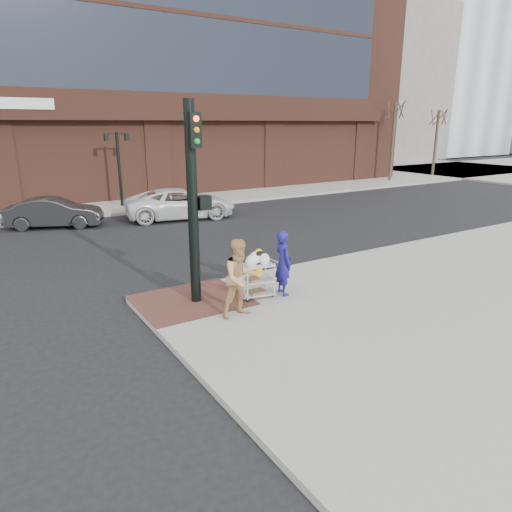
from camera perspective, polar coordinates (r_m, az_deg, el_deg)
ground at (r=11.64m, az=-3.51°, el=-7.04°), size 220.00×220.00×0.00m
sidewalk_far at (r=45.22m, az=-9.15°, el=10.35°), size 65.00×36.00×0.15m
brick_curb_ramp at (r=12.09m, az=-8.09°, el=-5.46°), size 2.80×2.40×0.01m
filler_block at (r=65.56m, az=12.22°, el=19.81°), size 14.00×20.00×18.00m
bare_tree_a at (r=38.98m, az=17.10°, el=18.07°), size 1.80×1.80×7.20m
bare_tree_b at (r=43.92m, az=21.94°, el=16.74°), size 1.80×1.80×6.70m
lamp_post at (r=26.46m, az=-16.79°, el=11.32°), size 1.32×0.22×4.00m
traffic_signal_pole at (r=11.32m, az=-7.79°, el=7.13°), size 0.61×0.51×5.00m
woman_blue at (r=12.15m, az=3.42°, el=-0.87°), size 0.50×0.69×1.75m
pedestrian_tan at (r=10.73m, az=-1.98°, el=-2.79°), size 0.95×0.75×1.90m
sedan_dark at (r=22.76m, az=-23.91°, el=4.98°), size 4.39×2.90×1.37m
minivan_white at (r=23.14m, az=-9.43°, el=6.49°), size 5.79×3.55×1.50m
utility_cart at (r=11.98m, az=0.09°, el=-2.69°), size 0.97×0.67×1.23m
fire_hydrant at (r=13.46m, az=0.33°, el=-0.94°), size 0.43×0.30×0.92m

